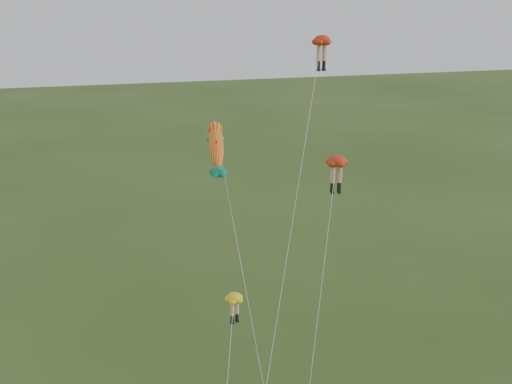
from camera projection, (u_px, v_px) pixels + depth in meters
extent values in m
ellipsoid|color=red|center=(322.00, 40.00, 35.50)|extent=(1.47, 1.47, 0.65)
cylinder|color=tan|center=(319.00, 53.00, 35.66)|extent=(0.29, 0.29, 0.99)
cylinder|color=black|center=(318.00, 65.00, 35.89)|extent=(0.23, 0.23, 0.50)
cube|color=black|center=(318.00, 70.00, 35.99)|extent=(0.20, 0.31, 0.14)
cylinder|color=tan|center=(324.00, 53.00, 35.82)|extent=(0.29, 0.29, 0.99)
cylinder|color=black|center=(324.00, 65.00, 36.05)|extent=(0.23, 0.23, 0.50)
cube|color=black|center=(324.00, 70.00, 36.15)|extent=(0.20, 0.31, 0.14)
cylinder|color=silver|center=(292.00, 227.00, 32.03)|extent=(8.03, 11.98, 20.20)
ellipsoid|color=red|center=(337.00, 161.00, 29.68)|extent=(1.41, 1.41, 0.61)
cylinder|color=tan|center=(333.00, 174.00, 29.89)|extent=(0.27, 0.27, 0.94)
cylinder|color=black|center=(332.00, 187.00, 30.11)|extent=(0.21, 0.21, 0.47)
cube|color=black|center=(332.00, 192.00, 30.20)|extent=(0.19, 0.29, 0.14)
cylinder|color=tan|center=(340.00, 174.00, 29.93)|extent=(0.27, 0.27, 0.94)
cylinder|color=black|center=(339.00, 186.00, 30.15)|extent=(0.21, 0.21, 0.47)
cube|color=black|center=(339.00, 192.00, 30.25)|extent=(0.19, 0.29, 0.14)
cylinder|color=silver|center=(319.00, 306.00, 29.18)|extent=(3.54, 4.89, 14.55)
ellipsoid|color=yellow|center=(234.00, 297.00, 28.76)|extent=(1.28, 1.28, 0.50)
cylinder|color=tan|center=(232.00, 309.00, 28.86)|extent=(0.22, 0.22, 0.76)
cylinder|color=black|center=(232.00, 318.00, 29.03)|extent=(0.17, 0.17, 0.38)
cube|color=black|center=(232.00, 323.00, 29.11)|extent=(0.19, 0.25, 0.11)
cylinder|color=tan|center=(237.00, 307.00, 29.03)|extent=(0.22, 0.22, 0.76)
cylinder|color=black|center=(237.00, 317.00, 29.21)|extent=(0.17, 0.17, 0.38)
cube|color=black|center=(237.00, 321.00, 29.28)|extent=(0.19, 0.25, 0.11)
ellipsoid|color=#FFA820|center=(216.00, 144.00, 30.95)|extent=(1.36, 3.14, 2.75)
sphere|color=#FFA820|center=(216.00, 144.00, 30.95)|extent=(1.09, 1.39, 1.27)
cone|color=#14855F|center=(216.00, 144.00, 30.95)|extent=(0.87, 1.27, 1.22)
cone|color=#14855F|center=(216.00, 144.00, 30.95)|extent=(0.87, 1.27, 1.22)
cone|color=#14855F|center=(216.00, 144.00, 30.95)|extent=(0.50, 0.71, 0.68)
cone|color=#14855F|center=(216.00, 144.00, 30.95)|extent=(0.50, 0.71, 0.68)
cone|color=red|center=(216.00, 144.00, 30.95)|extent=(0.54, 0.72, 0.67)
cylinder|color=silver|center=(244.00, 289.00, 30.70)|extent=(1.44, 6.07, 14.76)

